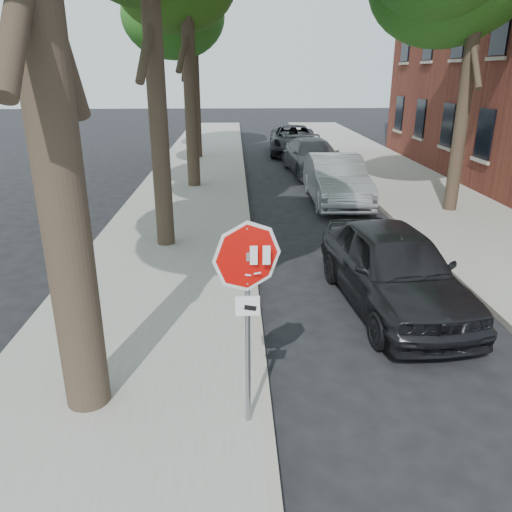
{
  "coord_description": "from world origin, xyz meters",
  "views": [
    {
      "loc": [
        -0.82,
        -5.15,
        4.21
      ],
      "look_at": [
        -0.57,
        0.7,
        2.05
      ],
      "focal_mm": 35.0,
      "sensor_mm": 36.0,
      "label": 1
    }
  ],
  "objects_px": {
    "car_a": "(393,268)",
    "car_d": "(294,140)",
    "car_c": "(313,157)",
    "stop_sign": "(247,287)",
    "tree_far": "(192,5)",
    "car_b": "(336,180)"
  },
  "relations": [
    {
      "from": "stop_sign",
      "to": "car_c",
      "type": "xyz_separation_m",
      "value": [
        3.3,
        16.77,
        -1.21
      ]
    },
    {
      "from": "stop_sign",
      "to": "car_d",
      "type": "xyz_separation_m",
      "value": [
        3.09,
        22.36,
        -1.19
      ]
    },
    {
      "from": "car_a",
      "to": "car_d",
      "type": "distance_m",
      "value": 18.94
    },
    {
      "from": "tree_far",
      "to": "car_c",
      "type": "bearing_deg",
      "value": -39.4
    },
    {
      "from": "tree_far",
      "to": "car_c",
      "type": "xyz_separation_m",
      "value": [
        5.32,
        -4.37,
        -6.47
      ]
    },
    {
      "from": "tree_far",
      "to": "car_a",
      "type": "bearing_deg",
      "value": -74.72
    },
    {
      "from": "tree_far",
      "to": "car_a",
      "type": "height_order",
      "value": "tree_far"
    },
    {
      "from": "car_a",
      "to": "car_c",
      "type": "xyz_separation_m",
      "value": [
        0.48,
        13.34,
        -0.04
      ]
    },
    {
      "from": "car_a",
      "to": "car_c",
      "type": "distance_m",
      "value": 13.35
    },
    {
      "from": "stop_sign",
      "to": "car_a",
      "type": "height_order",
      "value": "stop_sign"
    },
    {
      "from": "stop_sign",
      "to": "tree_far",
      "type": "distance_m",
      "value": 21.88
    },
    {
      "from": "car_d",
      "to": "car_c",
      "type": "bearing_deg",
      "value": -84.02
    },
    {
      "from": "car_b",
      "to": "car_d",
      "type": "distance_m",
      "value": 10.9
    },
    {
      "from": "car_a",
      "to": "stop_sign",
      "type": "bearing_deg",
      "value": -134.82
    },
    {
      "from": "stop_sign",
      "to": "car_b",
      "type": "xyz_separation_m",
      "value": [
        3.3,
        11.46,
        -1.15
      ]
    },
    {
      "from": "stop_sign",
      "to": "car_b",
      "type": "height_order",
      "value": "stop_sign"
    },
    {
      "from": "stop_sign",
      "to": "tree_far",
      "type": "height_order",
      "value": "tree_far"
    },
    {
      "from": "stop_sign",
      "to": "car_b",
      "type": "bearing_deg",
      "value": 73.94
    },
    {
      "from": "stop_sign",
      "to": "car_a",
      "type": "bearing_deg",
      "value": 50.56
    },
    {
      "from": "car_c",
      "to": "car_b",
      "type": "bearing_deg",
      "value": -95.2
    },
    {
      "from": "car_a",
      "to": "car_b",
      "type": "relative_size",
      "value": 0.95
    },
    {
      "from": "car_b",
      "to": "car_c",
      "type": "xyz_separation_m",
      "value": [
        0.0,
        5.3,
        -0.06
      ]
    }
  ]
}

